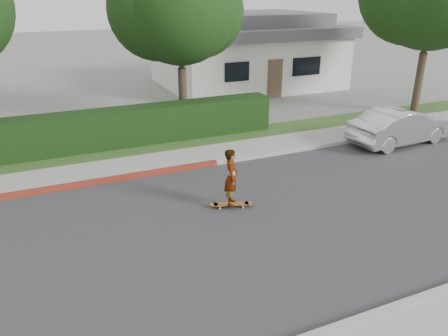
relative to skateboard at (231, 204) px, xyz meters
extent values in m
plane|color=slate|center=(-0.16, -1.00, -0.10)|extent=(120.00, 120.00, 0.00)
cube|color=#2D2D30|center=(-0.16, -1.00, -0.10)|extent=(60.00, 8.00, 0.01)
cube|color=#9E9E99|center=(-0.16, -5.10, -0.03)|extent=(60.00, 0.20, 0.15)
cube|color=#9E9E99|center=(-0.16, 3.10, -0.03)|extent=(60.00, 0.20, 0.15)
cube|color=maroon|center=(-5.16, 3.10, -0.03)|extent=(12.00, 0.21, 0.15)
cube|color=gray|center=(-0.16, 4.00, -0.04)|extent=(60.00, 1.60, 0.12)
cube|color=#2D4C1E|center=(-0.16, 5.60, -0.05)|extent=(60.00, 1.60, 0.10)
cube|color=black|center=(-3.16, 6.20, 0.65)|extent=(15.00, 1.00, 1.50)
cylinder|color=#33261C|center=(1.34, 8.00, 1.16)|extent=(0.36, 0.36, 2.52)
cylinder|color=#33261C|center=(1.34, 8.00, 3.05)|extent=(0.24, 0.24, 2.10)
sphere|color=black|center=(1.34, 8.00, 4.94)|extent=(4.80, 4.80, 4.80)
sphere|color=black|center=(0.54, 8.40, 4.74)|extent=(4.08, 4.08, 4.08)
sphere|color=black|center=(2.24, 8.30, 4.64)|extent=(3.84, 3.84, 3.84)
cylinder|color=#33261C|center=(12.34, 5.50, 1.34)|extent=(0.36, 0.36, 2.88)
cylinder|color=#33261C|center=(12.34, 5.50, 3.50)|extent=(0.24, 0.24, 2.40)
cube|color=beige|center=(7.84, 15.00, 1.40)|extent=(10.00, 8.00, 3.00)
cube|color=#4C4C51|center=(7.84, 15.00, 3.20)|extent=(10.60, 8.60, 0.60)
cube|color=#4C4C51|center=(7.84, 15.00, 3.80)|extent=(8.40, 6.40, 0.80)
cube|color=black|center=(5.34, 10.98, 1.50)|extent=(1.40, 0.06, 1.00)
cube|color=black|center=(9.64, 10.98, 1.50)|extent=(1.80, 0.06, 1.00)
cube|color=brown|center=(7.64, 10.98, 0.95)|extent=(0.90, 0.06, 2.10)
cylinder|color=orange|center=(-0.33, 0.01, -0.06)|extent=(0.07, 0.06, 0.06)
cylinder|color=orange|center=(-0.28, 0.19, -0.06)|extent=(0.07, 0.06, 0.06)
cylinder|color=orange|center=(0.28, -0.19, -0.06)|extent=(0.07, 0.06, 0.06)
cylinder|color=orange|center=(0.33, -0.01, -0.06)|extent=(0.07, 0.06, 0.06)
cube|color=silver|center=(-0.30, 0.10, -0.02)|extent=(0.11, 0.20, 0.03)
cube|color=silver|center=(0.30, -0.10, -0.02)|extent=(0.11, 0.20, 0.03)
cube|color=brown|center=(0.00, 0.00, 0.01)|extent=(0.99, 0.52, 0.02)
cylinder|color=brown|center=(-0.46, 0.15, 0.01)|extent=(0.30, 0.30, 0.02)
cylinder|color=brown|center=(0.46, -0.15, 0.01)|extent=(0.30, 0.30, 0.02)
imported|color=white|center=(0.00, 0.00, 0.82)|extent=(0.60, 0.69, 1.60)
imported|color=silver|center=(8.26, 2.30, 0.60)|extent=(4.38, 1.78, 1.41)
camera|label=1|loc=(-4.52, -9.81, 5.54)|focal=35.00mm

